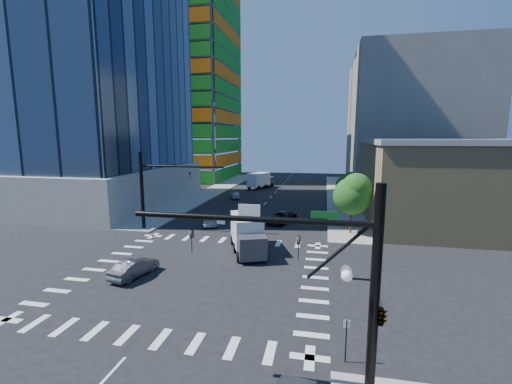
# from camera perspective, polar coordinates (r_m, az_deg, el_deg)

# --- Properties ---
(ground) EXTENTS (160.00, 160.00, 0.00)m
(ground) POSITION_cam_1_polar(r_m,az_deg,el_deg) (28.54, -9.06, -13.27)
(ground) COLOR black
(ground) RESTS_ON ground
(road_markings) EXTENTS (20.00, 20.00, 0.01)m
(road_markings) POSITION_cam_1_polar(r_m,az_deg,el_deg) (28.54, -9.06, -13.26)
(road_markings) COLOR silver
(road_markings) RESTS_ON ground
(sidewalk_ne) EXTENTS (5.00, 60.00, 0.15)m
(sidewalk_ne) POSITION_cam_1_polar(r_m,az_deg,el_deg) (65.63, 13.91, -0.56)
(sidewalk_ne) COLOR gray
(sidewalk_ne) RESTS_ON ground
(sidewalk_nw) EXTENTS (5.00, 60.00, 0.15)m
(sidewalk_nw) POSITION_cam_1_polar(r_m,az_deg,el_deg) (69.13, -7.26, 0.12)
(sidewalk_nw) COLOR gray
(sidewalk_nw) RESTS_ON ground
(construction_building) EXTENTS (25.16, 34.50, 70.60)m
(construction_building) POSITION_cam_1_polar(r_m,az_deg,el_deg) (95.11, -12.09, 17.28)
(construction_building) COLOR gray
(construction_building) RESTS_ON ground
(commercial_building) EXTENTS (20.50, 22.50, 10.60)m
(commercial_building) POSITION_cam_1_polar(r_m,az_deg,el_deg) (49.50, 29.64, 1.55)
(commercial_building) COLOR tan
(commercial_building) RESTS_ON ground
(bg_building_ne) EXTENTS (24.00, 30.00, 28.00)m
(bg_building_ne) POSITION_cam_1_polar(r_m,az_deg,el_deg) (81.64, 24.24, 10.58)
(bg_building_ne) COLOR slate
(bg_building_ne) RESTS_ON ground
(signal_mast_se) EXTENTS (10.51, 2.48, 9.00)m
(signal_mast_se) POSITION_cam_1_polar(r_m,az_deg,el_deg) (14.44, 15.58, -14.96)
(signal_mast_se) COLOR black
(signal_mast_se) RESTS_ON sidewalk_se
(signal_mast_nw) EXTENTS (10.20, 0.40, 9.00)m
(signal_mast_nw) POSITION_cam_1_polar(r_m,az_deg,el_deg) (41.40, -16.72, 1.36)
(signal_mast_nw) COLOR black
(signal_mast_nw) RESTS_ON sidewalk_nw
(tree_south) EXTENTS (4.16, 4.16, 6.82)m
(tree_south) POSITION_cam_1_polar(r_m,az_deg,el_deg) (39.19, 15.92, -0.22)
(tree_south) COLOR #382316
(tree_south) RESTS_ON sidewalk_ne
(tree_north) EXTENTS (3.54, 3.52, 5.78)m
(tree_north) POSITION_cam_1_polar(r_m,az_deg,el_deg) (51.15, 15.20, 1.14)
(tree_north) COLOR #382316
(tree_north) RESTS_ON sidewalk_ne
(no_parking_sign) EXTENTS (0.30, 0.06, 2.20)m
(no_parking_sign) POSITION_cam_1_polar(r_m,az_deg,el_deg) (18.34, 14.80, -22.18)
(no_parking_sign) COLOR black
(no_parking_sign) RESTS_ON ground
(car_nb_far) EXTENTS (4.09, 5.57, 1.41)m
(car_nb_far) POSITION_cam_1_polar(r_m,az_deg,el_deg) (43.75, 4.18, -4.26)
(car_nb_far) COLOR black
(car_nb_far) RESTS_ON ground
(car_sb_near) EXTENTS (2.83, 5.01, 1.37)m
(car_sb_near) POSITION_cam_1_polar(r_m,az_deg,el_deg) (43.09, -7.33, -4.55)
(car_sb_near) COLOR #BABABA
(car_sb_near) RESTS_ON ground
(car_sb_mid) EXTENTS (2.65, 4.19, 1.33)m
(car_sb_mid) POSITION_cam_1_polar(r_m,az_deg,el_deg) (60.94, -3.44, -0.47)
(car_sb_mid) COLOR #AEAFB6
(car_sb_mid) RESTS_ON ground
(car_sb_cross) EXTENTS (2.36, 4.50, 1.41)m
(car_sb_cross) POSITION_cam_1_polar(r_m,az_deg,el_deg) (29.05, -19.65, -11.80)
(car_sb_cross) COLOR #504F54
(car_sb_cross) RESTS_ON ground
(box_truck_near) EXTENTS (4.84, 6.93, 3.35)m
(box_truck_near) POSITION_cam_1_polar(r_m,az_deg,el_deg) (32.49, -1.34, -7.57)
(box_truck_near) COLOR black
(box_truck_near) RESTS_ON ground
(box_truck_far) EXTENTS (5.05, 6.89, 3.33)m
(box_truck_far) POSITION_cam_1_polar(r_m,az_deg,el_deg) (73.06, 0.88, 1.79)
(box_truck_far) COLOR black
(box_truck_far) RESTS_ON ground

